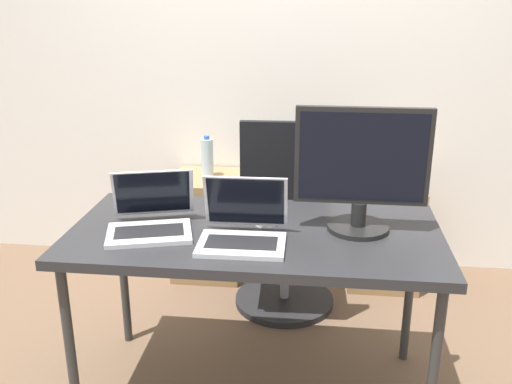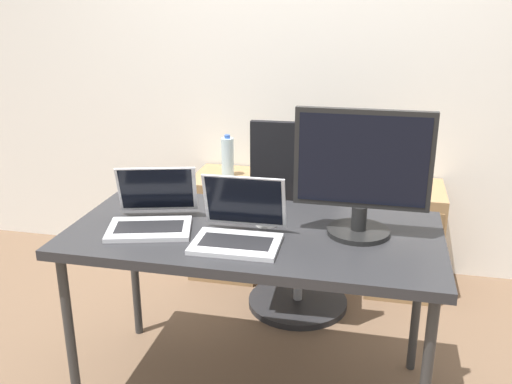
{
  "view_description": "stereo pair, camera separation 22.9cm",
  "coord_description": "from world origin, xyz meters",
  "views": [
    {
      "loc": [
        0.25,
        -2.11,
        1.68
      ],
      "look_at": [
        0.0,
        0.04,
        0.93
      ],
      "focal_mm": 40.0,
      "sensor_mm": 36.0,
      "label": 1
    },
    {
      "loc": [
        0.47,
        -2.08,
        1.68
      ],
      "look_at": [
        0.0,
        0.04,
        0.93
      ],
      "focal_mm": 40.0,
      "sensor_mm": 36.0,
      "label": 2
    }
  ],
  "objects": [
    {
      "name": "laptop_right",
      "position": [
        -0.03,
        -0.12,
        0.83
      ],
      "size": [
        0.33,
        0.3,
        0.24
      ],
      "color": "silver",
      "rests_on": "desk"
    },
    {
      "name": "wall_back",
      "position": [
        0.0,
        1.39,
        1.3
      ],
      "size": [
        10.0,
        0.05,
        2.6
      ],
      "color": "white",
      "rests_on": "ground_plane"
    },
    {
      "name": "cabinet_left",
      "position": [
        -0.42,
        1.13,
        0.31
      ],
      "size": [
        0.41,
        0.45,
        0.63
      ],
      "color": "#99754C",
      "rests_on": "ground_plane"
    },
    {
      "name": "desk",
      "position": [
        0.0,
        0.0,
        0.72
      ],
      "size": [
        1.5,
        0.75,
        0.78
      ],
      "color": "#28282B",
      "rests_on": "ground_plane"
    },
    {
      "name": "coffee_cup_brown",
      "position": [
        -0.1,
        0.19,
        0.84
      ],
      "size": [
        0.09,
        0.09,
        0.12
      ],
      "color": "brown",
      "rests_on": "desk"
    },
    {
      "name": "coffee_cup_white",
      "position": [
        0.04,
        0.06,
        0.82
      ],
      "size": [
        0.09,
        0.09,
        0.09
      ],
      "color": "white",
      "rests_on": "desk"
    },
    {
      "name": "water_bottle",
      "position": [
        -0.42,
        1.13,
        0.75
      ],
      "size": [
        0.08,
        0.08,
        0.25
      ],
      "color": "silver",
      "rests_on": "cabinet_left"
    },
    {
      "name": "cabinet_right",
      "position": [
        0.65,
        1.13,
        0.31
      ],
      "size": [
        0.41,
        0.45,
        0.63
      ],
      "color": "#99754C",
      "rests_on": "ground_plane"
    },
    {
      "name": "monitor",
      "position": [
        0.41,
        0.05,
        1.03
      ],
      "size": [
        0.52,
        0.25,
        0.5
      ],
      "color": "black",
      "rests_on": "desk"
    },
    {
      "name": "office_chair",
      "position": [
        0.08,
        0.7,
        0.43
      ],
      "size": [
        0.56,
        0.57,
        1.11
      ],
      "color": "#232326",
      "rests_on": "ground_plane"
    },
    {
      "name": "laptop_left",
      "position": [
        -0.42,
        -0.05,
        0.83
      ],
      "size": [
        0.38,
        0.4,
        0.23
      ],
      "color": "silver",
      "rests_on": "desk"
    }
  ]
}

